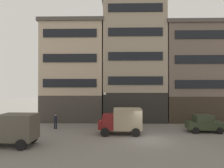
# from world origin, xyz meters

# --- Properties ---
(ground_plane) EXTENTS (120.00, 120.00, 0.00)m
(ground_plane) POSITION_xyz_m (0.00, 0.00, 0.00)
(ground_plane) COLOR slate
(building_far_left) EXTENTS (8.94, 5.76, 14.04)m
(building_far_left) POSITION_xyz_m (-9.10, 9.76, 7.06)
(building_far_left) COLOR #38332D
(building_far_left) RESTS_ON ground_plane
(building_center_left) EXTENTS (8.99, 5.76, 17.28)m
(building_center_left) POSITION_xyz_m (-0.49, 9.76, 8.69)
(building_center_left) COLOR black
(building_center_left) RESTS_ON ground_plane
(building_center_right) EXTENTS (9.92, 5.76, 13.70)m
(building_center_right) POSITION_xyz_m (8.62, 9.76, 6.90)
(building_center_right) COLOR #33281E
(building_center_right) RESTS_ON ground_plane
(delivery_truck_near) EXTENTS (4.40, 2.24, 2.62)m
(delivery_truck_near) POSITION_xyz_m (-11.59, -2.33, 1.42)
(delivery_truck_near) COLOR #2D3823
(delivery_truck_near) RESTS_ON ground_plane
(delivery_truck_far) EXTENTS (4.35, 2.12, 2.62)m
(delivery_truck_far) POSITION_xyz_m (-2.45, 1.67, 1.42)
(delivery_truck_far) COLOR maroon
(delivery_truck_far) RESTS_ON ground_plane
(sedan_dark) EXTENTS (3.75, 1.97, 1.83)m
(sedan_dark) POSITION_xyz_m (6.40, 2.79, 0.91)
(sedan_dark) COLOR #2D3823
(sedan_dark) RESTS_ON ground_plane
(pedestrian_officer) EXTENTS (0.51, 0.51, 1.79)m
(pedestrian_officer) POSITION_xyz_m (-9.95, 3.90, 0.98)
(pedestrian_officer) COLOR black
(pedestrian_officer) RESTS_ON ground_plane
(streetlamp_curbside) EXTENTS (0.32, 0.32, 4.12)m
(streetlamp_curbside) POSITION_xyz_m (-4.39, 5.34, 2.67)
(streetlamp_curbside) COLOR black
(streetlamp_curbside) RESTS_ON ground_plane
(fire_hydrant_curbside) EXTENTS (0.24, 0.24, 0.83)m
(fire_hydrant_curbside) POSITION_xyz_m (-1.36, 5.83, 0.43)
(fire_hydrant_curbside) COLOR maroon
(fire_hydrant_curbside) RESTS_ON ground_plane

